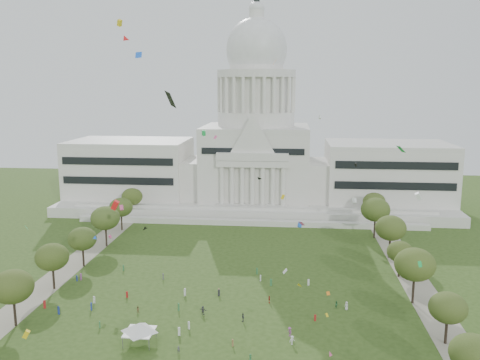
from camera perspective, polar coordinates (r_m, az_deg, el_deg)
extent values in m
plane|color=#2F4817|center=(113.14, -2.33, -16.34)|extent=(400.00, 400.00, 0.00)
cube|color=silver|center=(220.89, 1.78, -2.28)|extent=(160.00, 60.00, 4.00)
cube|color=silver|center=(189.21, 1.10, -4.80)|extent=(130.00, 3.00, 2.00)
cube|color=silver|center=(196.53, 1.29, -3.76)|extent=(140.00, 3.00, 5.00)
cube|color=silver|center=(227.69, -12.17, 1.20)|extent=(50.00, 34.00, 22.00)
cube|color=silver|center=(220.70, 16.18, 0.73)|extent=(50.00, 34.00, 22.00)
cube|color=silver|center=(219.37, -5.31, 0.25)|extent=(12.00, 26.00, 16.00)
cube|color=silver|center=(215.84, 8.91, 0.00)|extent=(12.00, 26.00, 16.00)
cube|color=silver|center=(216.89, 1.79, 1.78)|extent=(44.00, 38.00, 28.00)
cube|color=silver|center=(196.69, 1.40, 1.81)|extent=(28.00, 3.00, 2.40)
cube|color=black|center=(211.29, -13.60, 0.98)|extent=(46.00, 0.40, 11.00)
cube|color=black|center=(203.73, 17.07, 0.45)|extent=(46.00, 0.40, 11.00)
cylinder|color=silver|center=(214.77, 1.82, 6.90)|extent=(32.00, 32.00, 6.00)
cylinder|color=silver|center=(214.36, 1.83, 9.57)|extent=(28.00, 28.00, 14.00)
cylinder|color=silver|center=(214.38, 1.85, 11.84)|extent=(32.40, 32.40, 3.00)
cylinder|color=silver|center=(214.57, 1.85, 13.31)|extent=(22.00, 22.00, 8.00)
ellipsoid|color=silver|center=(214.79, 1.86, 14.38)|extent=(25.00, 25.00, 26.20)
cylinder|color=silver|center=(216.10, 1.88, 17.95)|extent=(6.00, 6.00, 5.00)
ellipsoid|color=silver|center=(216.51, 1.89, 18.74)|extent=(6.40, 6.40, 5.12)
cylinder|color=black|center=(216.95, 1.89, 19.52)|extent=(2.40, 2.40, 2.00)
cube|color=gray|center=(152.85, -19.07, -9.59)|extent=(8.00, 160.00, 0.04)
cube|color=gray|center=(143.62, 19.17, -10.91)|extent=(8.00, 160.00, 0.04)
ellipsoid|color=#364A19|center=(96.31, 24.68, -17.27)|extent=(7.67, 7.67, 6.27)
cylinder|color=black|center=(123.00, -23.95, -13.52)|extent=(0.56, 0.56, 5.75)
ellipsoid|color=#3B4A1A|center=(120.74, -24.17, -10.87)|extent=(8.86, 8.86, 7.25)
cylinder|color=black|center=(114.14, 22.13, -15.53)|extent=(0.56, 0.56, 4.92)
ellipsoid|color=#3A4C1C|center=(112.00, 22.32, -13.13)|extent=(7.58, 7.58, 6.20)
cylinder|color=black|center=(139.99, -20.19, -10.36)|extent=(0.56, 0.56, 5.47)
ellipsoid|color=#354816|center=(138.08, -20.35, -8.11)|extent=(8.42, 8.42, 6.89)
cylinder|color=black|center=(130.27, 18.87, -11.69)|extent=(0.56, 0.56, 6.20)
ellipsoid|color=#3E511B|center=(127.98, 19.05, -8.96)|extent=(9.55, 9.55, 7.82)
cylinder|color=black|center=(153.82, -17.18, -8.31)|extent=(0.56, 0.56, 5.27)
ellipsoid|color=#314618|center=(152.15, -17.30, -6.32)|extent=(8.12, 8.12, 6.65)
cylinder|color=black|center=(146.13, 17.42, -9.48)|extent=(0.56, 0.56, 4.56)
ellipsoid|color=#374717|center=(144.58, 17.53, -7.68)|extent=(7.01, 7.01, 5.74)
cylinder|color=black|center=(170.05, -14.79, -6.24)|extent=(0.56, 0.56, 6.03)
ellipsoid|color=#384E1E|center=(168.35, -14.89, -4.15)|extent=(9.29, 9.29, 7.60)
cylinder|color=black|center=(160.40, 16.45, -7.36)|extent=(0.56, 0.56, 5.97)
ellipsoid|color=#3A4C1B|center=(158.61, 16.57, -5.18)|extent=(9.19, 9.19, 7.52)
cylinder|color=black|center=(187.32, -13.14, -4.70)|extent=(0.56, 0.56, 5.41)
ellipsoid|color=#344D1A|center=(185.91, -13.22, -3.00)|extent=(8.33, 8.33, 6.81)
cylinder|color=black|center=(179.11, 14.86, -5.33)|extent=(0.56, 0.56, 6.37)
ellipsoid|color=#374C1A|center=(177.41, 14.97, -3.23)|extent=(9.82, 9.82, 8.03)
cylinder|color=black|center=(204.49, -11.96, -3.38)|extent=(0.56, 0.56, 5.32)
ellipsoid|color=#344714|center=(203.22, -12.03, -1.84)|extent=(8.19, 8.19, 6.70)
cylinder|color=black|center=(196.71, 14.75, -4.03)|extent=(0.56, 0.56, 5.47)
ellipsoid|color=#364618|center=(195.37, 14.83, -2.39)|extent=(8.42, 8.42, 6.89)
cylinder|color=#4C4C4C|center=(107.50, -13.04, -17.45)|extent=(0.12, 0.12, 2.37)
cylinder|color=#4C4C4C|center=(106.04, -10.18, -17.75)|extent=(0.12, 0.12, 2.37)
cylinder|color=#4C4C4C|center=(111.96, -12.14, -16.21)|extent=(0.12, 0.12, 2.37)
cylinder|color=#4C4C4C|center=(110.55, -9.41, -16.48)|extent=(0.12, 0.12, 2.37)
cube|color=white|center=(108.39, -11.22, -16.36)|extent=(5.80, 5.80, 0.19)
pyramid|color=white|center=(107.93, -11.24, -15.87)|extent=(8.12, 8.12, 1.90)
imported|color=silver|center=(123.54, 11.87, -13.64)|extent=(1.11, 1.14, 1.97)
imported|color=#33723F|center=(123.87, 10.80, -13.58)|extent=(0.99, 0.76, 1.80)
imported|color=#994C8C|center=(110.18, 5.59, -16.59)|extent=(1.24, 1.45, 2.00)
imported|color=#4C4C51|center=(115.63, 0.33, -15.16)|extent=(1.06, 1.32, 1.98)
imported|color=#4C4C51|center=(119.06, -4.18, -14.38)|extent=(2.02, 1.42, 2.03)
imported|color=#33723F|center=(101.19, 1.16, -19.32)|extent=(0.76, 0.89, 1.55)
imported|color=#4C4C51|center=(104.54, -6.92, -18.37)|extent=(0.63, 0.54, 1.48)
imported|color=olive|center=(122.14, -11.39, -14.05)|extent=(0.84, 0.71, 1.47)
imported|color=silver|center=(107.14, 5.87, -17.46)|extent=(1.37, 1.21, 1.90)
imported|color=#B21E1E|center=(124.68, 3.30, -13.24)|extent=(0.57, 1.04, 1.77)
cube|color=#B21E1E|center=(130.01, -21.10, -12.90)|extent=(0.60, 0.57, 1.94)
cube|color=olive|center=(106.16, -0.84, -17.81)|extent=(0.38, 0.46, 1.49)
cube|color=silver|center=(135.64, 7.69, -11.32)|extent=(0.52, 0.46, 1.67)
cube|color=navy|center=(125.65, -16.35, -13.47)|extent=(0.43, 0.55, 1.82)
cube|color=#33723F|center=(148.06, -12.96, -9.59)|extent=(0.28, 0.45, 1.65)
cube|color=navy|center=(125.87, -19.70, -13.62)|extent=(0.57, 0.56, 1.85)
cube|color=#4C4C51|center=(139.67, -8.63, -10.67)|extent=(0.41, 0.52, 1.71)
cube|color=navy|center=(143.97, -17.85, -10.46)|extent=(0.46, 0.47, 1.53)
cube|color=silver|center=(113.05, -5.76, -15.93)|extent=(0.49, 0.53, 1.69)
cube|color=#33723F|center=(134.45, 3.50, -11.40)|extent=(0.54, 0.40, 1.84)
cube|color=silver|center=(137.40, 2.33, -10.94)|extent=(0.34, 0.47, 1.63)
cube|color=#B21E1E|center=(117.19, 8.44, -15.06)|extent=(0.45, 0.38, 1.46)
cube|color=olive|center=(128.95, -2.40, -12.43)|extent=(0.35, 0.48, 1.63)
cube|color=#33723F|center=(117.00, -15.47, -15.38)|extent=(0.36, 0.45, 1.48)
cube|color=silver|center=(110.69, -6.85, -16.53)|extent=(0.54, 0.40, 1.83)
cube|color=silver|center=(129.04, -6.21, -12.41)|extent=(0.43, 0.56, 1.89)
cube|color=#26262B|center=(128.31, -2.38, -12.55)|extent=(0.49, 0.51, 1.65)
cube|color=#33723F|center=(141.90, 1.91, -10.19)|extent=(0.48, 0.55, 1.77)
cube|color=#33723F|center=(121.49, -6.91, -13.96)|extent=(0.47, 0.56, 1.80)
cube|color=silver|center=(129.14, -16.06, -12.80)|extent=(0.52, 0.43, 1.71)
cube|color=#B21E1E|center=(130.35, -12.57, -12.44)|extent=(0.49, 0.40, 1.59)
cube|color=#994C8C|center=(144.37, -17.43, -10.32)|extent=(0.32, 0.48, 1.77)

